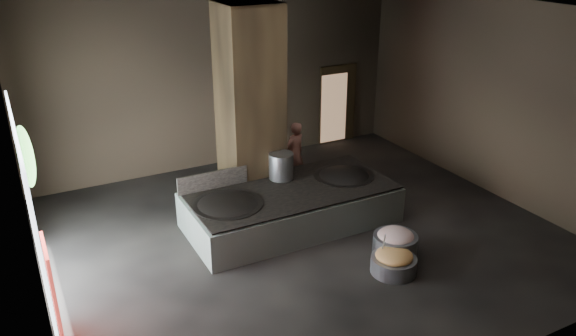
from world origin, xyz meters
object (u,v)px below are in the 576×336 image
wok_left (228,208)px  cook (295,153)px  wok_right (344,179)px  meat_basin (395,246)px  veg_basin (393,265)px  stock_pot (281,166)px  hearth_platform (291,207)px

wok_left → cook: size_ratio=0.88×
wok_right → meat_basin: 2.23m
veg_basin → stock_pot: bearing=103.6°
wok_right → meat_basin: (-0.21, -2.16, -0.52)m
wok_left → cook: (2.53, 1.88, 0.04)m
meat_basin → wok_left: bearing=141.5°
wok_left → wok_right: 2.80m
wok_right → veg_basin: (-0.56, -2.57, -0.60)m
hearth_platform → wok_left: wok_left is taller
hearth_platform → stock_pot: size_ratio=7.67×
stock_pot → veg_basin: bearing=-76.4°
wok_left → cook: cook is taller
wok_left → wok_right: size_ratio=1.07×
hearth_platform → wok_right: bearing=2.2°
cook → stock_pot: bearing=34.2°
veg_basin → wok_left: bearing=132.2°
hearth_platform → veg_basin: bearing=-72.4°
cook → wok_left: bearing=19.6°
cook → veg_basin: size_ratio=1.87×
hearth_platform → wok_right: size_ratio=3.41×
wok_right → cook: cook is taller
veg_basin → meat_basin: 0.55m
hearth_platform → cook: size_ratio=2.79×
wok_right → cook: size_ratio=0.82×
hearth_platform → veg_basin: hearth_platform is taller
wok_right → stock_pot: (-1.30, 0.50, 0.38)m
hearth_platform → stock_pot: stock_pot is taller
wok_right → hearth_platform: bearing=-177.9°
meat_basin → veg_basin: bearing=-129.7°
wok_right → stock_pot: stock_pot is taller
wok_left → wok_right: (2.80, 0.10, 0.00)m
stock_pot → veg_basin: size_ratio=0.68×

